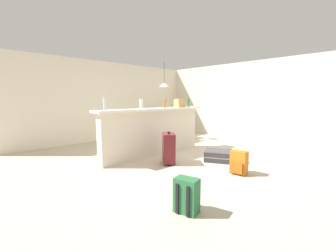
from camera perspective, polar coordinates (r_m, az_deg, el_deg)
ground_plane at (r=5.41m, az=3.00°, el=-7.60°), size 13.00×13.00×0.05m
wall_back at (r=7.64m, az=-14.00°, el=6.19°), size 6.60×0.10×2.50m
wall_right at (r=7.89m, az=16.78°, el=6.13°), size 0.10×6.00×2.50m
partition_half_wall at (r=5.30m, az=-3.59°, el=-1.77°), size 2.80×0.20×1.07m
bar_countertop at (r=5.24m, az=-3.64°, el=4.27°), size 2.96×0.40×0.05m
bottle_clear at (r=4.55m, az=-15.89°, el=5.51°), size 0.06×0.06×0.26m
bottle_white at (r=4.99m, az=-6.88°, el=5.63°), size 0.07×0.07×0.22m
bottle_amber at (r=5.50m, az=-0.84°, el=5.86°), size 0.06×0.06×0.22m
bottle_green at (r=6.15m, az=5.21°, el=5.93°), size 0.06×0.06×0.22m
grocery_bag at (r=5.82m, az=2.98°, el=5.90°), size 0.26×0.18×0.22m
dining_table at (r=7.39m, az=-0.51°, el=1.69°), size 1.10×0.80×0.74m
dining_chair_near_partition at (r=6.91m, az=2.32°, el=0.21°), size 0.40×0.40×0.93m
pendant_lamp at (r=7.32m, az=-0.97°, el=10.48°), size 0.34×0.34×0.84m
suitcase_flat_charcoal at (r=5.00m, az=13.42°, el=-7.43°), size 0.76×0.89×0.22m
backpack_green at (r=2.79m, az=4.85°, el=-17.32°), size 0.29×0.31×0.42m
backpack_orange at (r=4.24m, az=17.63°, el=-8.96°), size 0.27×0.30×0.42m
suitcase_upright_maroon at (r=4.65m, az=0.17°, el=-5.56°), size 0.46×0.49×0.67m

